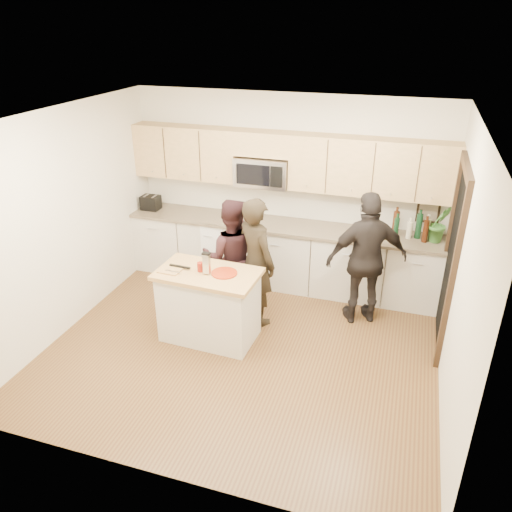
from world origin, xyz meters
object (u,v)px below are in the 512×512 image
(toaster, at_px, (151,203))
(woman_left, at_px, (256,262))
(island, at_px, (209,305))
(woman_center, at_px, (231,257))
(woman_right, at_px, (367,259))

(toaster, relative_size, woman_left, 0.16)
(island, distance_m, woman_left, 0.79)
(toaster, height_order, woman_left, woman_left)
(toaster, xyz_separation_m, woman_center, (1.64, -0.91, -0.26))
(woman_left, xyz_separation_m, woman_center, (-0.37, 0.13, -0.05))
(toaster, bearing_deg, island, -45.05)
(island, height_order, toaster, toaster)
(woman_left, bearing_deg, island, 85.11)
(woman_left, xyz_separation_m, woman_right, (1.32, 0.42, 0.03))
(island, distance_m, toaster, 2.33)
(woman_left, distance_m, woman_right, 1.38)
(toaster, bearing_deg, woman_right, -10.70)
(woman_center, distance_m, woman_right, 1.72)
(island, xyz_separation_m, woman_left, (0.42, 0.55, 0.38))
(toaster, bearing_deg, woman_center, -29.20)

